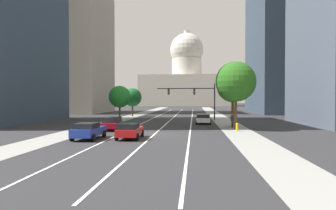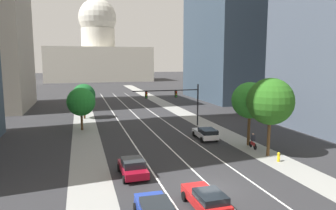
{
  "view_description": "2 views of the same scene",
  "coord_description": "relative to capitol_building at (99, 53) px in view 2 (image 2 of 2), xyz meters",
  "views": [
    {
      "loc": [
        3.92,
        -29.67,
        3.51
      ],
      "look_at": [
        -0.66,
        23.94,
        2.45
      ],
      "focal_mm": 32.86,
      "sensor_mm": 36.0,
      "label": 1
    },
    {
      "loc": [
        -9.17,
        -20.3,
        9.39
      ],
      "look_at": [
        2.06,
        19.14,
        3.57
      ],
      "focal_mm": 33.29,
      "sensor_mm": 36.0,
      "label": 2
    }
  ],
  "objects": [
    {
      "name": "cyclist",
      "position": [
        8.55,
        -122.65,
        -12.26
      ],
      "size": [
        0.38,
        1.7,
        1.72
      ],
      "rotation": [
        0.0,
        0.0,
        1.48
      ],
      "color": "black",
      "rests_on": "ground"
    },
    {
      "name": "sidewalk_right",
      "position": [
        8.65,
        -96.16,
        -13.11
      ],
      "size": [
        3.34,
        130.0,
        0.01
      ],
      "primitive_type": "cube",
      "color": "gray",
      "rests_on": "ground"
    },
    {
      "name": "capitol_building",
      "position": [
        0.0,
        0.0,
        0.0
      ],
      "size": [
        47.48,
        24.83,
        39.07
      ],
      "color": "beige",
      "rests_on": "ground"
    },
    {
      "name": "ground_plane",
      "position": [
        0.0,
        -91.16,
        -13.11
      ],
      "size": [
        400.0,
        400.0,
        0.0
      ],
      "primitive_type": "plane",
      "color": "#2B2B2D"
    },
    {
      "name": "street_tree_mid_right",
      "position": [
        8.64,
        -125.31,
        -7.64
      ],
      "size": [
        4.59,
        4.59,
        7.78
      ],
      "color": "#51381E",
      "rests_on": "ground"
    },
    {
      "name": "car_white",
      "position": [
        5.23,
        -117.51,
        -12.35
      ],
      "size": [
        2.27,
        4.52,
        1.43
      ],
      "rotation": [
        0.0,
        0.0,
        1.52
      ],
      "color": "silver",
      "rests_on": "ground"
    },
    {
      "name": "lane_stripe_center",
      "position": [
        0.0,
        -106.16,
        -13.1
      ],
      "size": [
        0.16,
        90.0,
        0.01
      ],
      "primitive_type": "cube",
      "color": "white",
      "rests_on": "ground"
    },
    {
      "name": "street_tree_near_right",
      "position": [
        8.78,
        -121.29,
        -8.04
      ],
      "size": [
        4.01,
        4.01,
        7.1
      ],
      "color": "#51381E",
      "rests_on": "ground"
    },
    {
      "name": "street_tree_mid_left",
      "position": [
        -9.07,
        -108.09,
        -9.22
      ],
      "size": [
        3.83,
        3.83,
        5.82
      ],
      "color": "#51381E",
      "rests_on": "ground"
    },
    {
      "name": "lane_stripe_left",
      "position": [
        -3.49,
        -106.16,
        -13.1
      ],
      "size": [
        0.16,
        90.0,
        0.01
      ],
      "primitive_type": "cube",
      "color": "white",
      "rests_on": "ground"
    },
    {
      "name": "sidewalk_left",
      "position": [
        -8.65,
        -96.16,
        -13.11
      ],
      "size": [
        3.34,
        130.0,
        0.01
      ],
      "primitive_type": "cube",
      "color": "gray",
      "rests_on": "ground"
    },
    {
      "name": "traffic_signal_mast",
      "position": [
        4.04,
        -109.51,
        -8.87
      ],
      "size": [
        9.66,
        0.39,
        6.05
      ],
      "color": "black",
      "rests_on": "ground"
    },
    {
      "name": "office_tower_far_right",
      "position": [
        26.84,
        -81.14,
        7.84
      ],
      "size": [
        16.42,
        26.12,
        41.84
      ],
      "color": "#334251",
      "rests_on": "ground"
    },
    {
      "name": "lane_stripe_right",
      "position": [
        3.49,
        -106.16,
        -13.1
      ],
      "size": [
        0.16,
        90.0,
        0.01
      ],
      "primitive_type": "cube",
      "color": "white",
      "rests_on": "ground"
    },
    {
      "name": "car_red",
      "position": [
        -1.74,
        -134.21,
        -12.37
      ],
      "size": [
        2.05,
        4.34,
        1.4
      ],
      "rotation": [
        0.0,
        0.0,
        1.59
      ],
      "color": "red",
      "rests_on": "ground"
    },
    {
      "name": "fire_hydrant",
      "position": [
        8.54,
        -127.17,
        -12.65
      ],
      "size": [
        0.26,
        0.35,
        0.91
      ],
      "color": "yellow",
      "rests_on": "ground"
    },
    {
      "name": "street_tree_near_left",
      "position": [
        -8.58,
        -99.34,
        -9.28
      ],
      "size": [
        3.73,
        3.73,
        5.72
      ],
      "color": "#51381E",
      "rests_on": "ground"
    },
    {
      "name": "car_crimson",
      "position": [
        -5.24,
        -127.1,
        -12.35
      ],
      "size": [
        2.16,
        4.17,
        1.48
      ],
      "rotation": [
        0.0,
        0.0,
        1.6
      ],
      "color": "maroon",
      "rests_on": "ground"
    }
  ]
}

